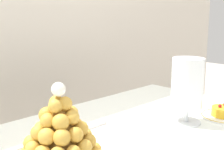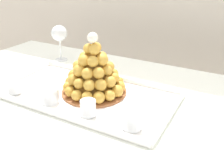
{
  "view_description": "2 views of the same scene",
  "coord_description": "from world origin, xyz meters",
  "px_view_note": "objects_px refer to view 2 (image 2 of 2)",
  "views": [
    {
      "loc": [
        -0.54,
        -0.62,
        1.18
      ],
      "look_at": [
        0.12,
        0.05,
        0.98
      ],
      "focal_mm": 49.29,
      "sensor_mm": 36.0,
      "label": 1
    },
    {
      "loc": [
        0.37,
        -0.7,
        1.22
      ],
      "look_at": [
        0.0,
        -0.04,
        0.89
      ],
      "focal_mm": 41.71,
      "sensor_mm": 36.0,
      "label": 2
    }
  ],
  "objects_px": {
    "croquembouche": "(94,71)",
    "serving_tray": "(86,95)",
    "wine_glass": "(59,34)",
    "dessert_cup_left": "(14,86)",
    "dessert_cup_centre": "(88,108)",
    "dessert_cup_mid_left": "(50,96)",
    "dessert_cup_mid_right": "(132,121)"
  },
  "relations": [
    {
      "from": "dessert_cup_centre",
      "to": "dessert_cup_left",
      "type": "bearing_deg",
      "value": -179.49
    },
    {
      "from": "serving_tray",
      "to": "dessert_cup_centre",
      "type": "distance_m",
      "value": 0.14
    },
    {
      "from": "dessert_cup_left",
      "to": "dessert_cup_mid_right",
      "type": "xyz_separation_m",
      "value": [
        0.47,
        0.0,
        -0.0
      ]
    },
    {
      "from": "dessert_cup_left",
      "to": "dessert_cup_centre",
      "type": "bearing_deg",
      "value": 0.51
    },
    {
      "from": "croquembouche",
      "to": "dessert_cup_centre",
      "type": "relative_size",
      "value": 4.77
    },
    {
      "from": "croquembouche",
      "to": "wine_glass",
      "type": "bearing_deg",
      "value": 145.87
    },
    {
      "from": "croquembouche",
      "to": "dessert_cup_left",
      "type": "bearing_deg",
      "value": -150.95
    },
    {
      "from": "serving_tray",
      "to": "dessert_cup_mid_right",
      "type": "distance_m",
      "value": 0.26
    },
    {
      "from": "dessert_cup_left",
      "to": "dessert_cup_mid_left",
      "type": "distance_m",
      "value": 0.16
    },
    {
      "from": "dessert_cup_centre",
      "to": "wine_glass",
      "type": "xyz_separation_m",
      "value": [
        -0.4,
        0.37,
        0.1
      ]
    },
    {
      "from": "croquembouche",
      "to": "serving_tray",
      "type": "bearing_deg",
      "value": -123.43
    },
    {
      "from": "dessert_cup_left",
      "to": "dessert_cup_mid_left",
      "type": "xyz_separation_m",
      "value": [
        0.16,
        0.01,
        -0.0
      ]
    },
    {
      "from": "dessert_cup_centre",
      "to": "wine_glass",
      "type": "height_order",
      "value": "wine_glass"
    },
    {
      "from": "dessert_cup_left",
      "to": "dessert_cup_mid_left",
      "type": "height_order",
      "value": "dessert_cup_left"
    },
    {
      "from": "serving_tray",
      "to": "croquembouche",
      "type": "bearing_deg",
      "value": 56.57
    },
    {
      "from": "serving_tray",
      "to": "croquembouche",
      "type": "xyz_separation_m",
      "value": [
        0.02,
        0.03,
        0.09
      ]
    },
    {
      "from": "dessert_cup_mid_left",
      "to": "dessert_cup_mid_right",
      "type": "bearing_deg",
      "value": -0.41
    },
    {
      "from": "dessert_cup_mid_right",
      "to": "croquembouche",
      "type": "bearing_deg",
      "value": 147.49
    },
    {
      "from": "wine_glass",
      "to": "serving_tray",
      "type": "bearing_deg",
      "value": -38.52
    },
    {
      "from": "dessert_cup_left",
      "to": "dessert_cup_centre",
      "type": "distance_m",
      "value": 0.32
    },
    {
      "from": "croquembouche",
      "to": "dessert_cup_mid_left",
      "type": "xyz_separation_m",
      "value": [
        -0.09,
        -0.14,
        -0.06
      ]
    },
    {
      "from": "croquembouche",
      "to": "dessert_cup_centre",
      "type": "height_order",
      "value": "croquembouche"
    },
    {
      "from": "dessert_cup_left",
      "to": "wine_glass",
      "type": "xyz_separation_m",
      "value": [
        -0.08,
        0.37,
        0.1
      ]
    },
    {
      "from": "serving_tray",
      "to": "dessert_cup_left",
      "type": "relative_size",
      "value": 11.09
    },
    {
      "from": "wine_glass",
      "to": "dessert_cup_mid_right",
      "type": "bearing_deg",
      "value": -33.51
    },
    {
      "from": "dessert_cup_mid_left",
      "to": "dessert_cup_centre",
      "type": "relative_size",
      "value": 1.24
    },
    {
      "from": "serving_tray",
      "to": "croquembouche",
      "type": "distance_m",
      "value": 0.09
    },
    {
      "from": "serving_tray",
      "to": "croquembouche",
      "type": "relative_size",
      "value": 2.67
    },
    {
      "from": "croquembouche",
      "to": "dessert_cup_left",
      "type": "xyz_separation_m",
      "value": [
        -0.26,
        -0.14,
        -0.06
      ]
    },
    {
      "from": "dessert_cup_centre",
      "to": "dessert_cup_mid_right",
      "type": "relative_size",
      "value": 0.86
    },
    {
      "from": "wine_glass",
      "to": "dessert_cup_centre",
      "type": "bearing_deg",
      "value": -42.39
    },
    {
      "from": "dessert_cup_mid_left",
      "to": "wine_glass",
      "type": "bearing_deg",
      "value": 123.96
    }
  ]
}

